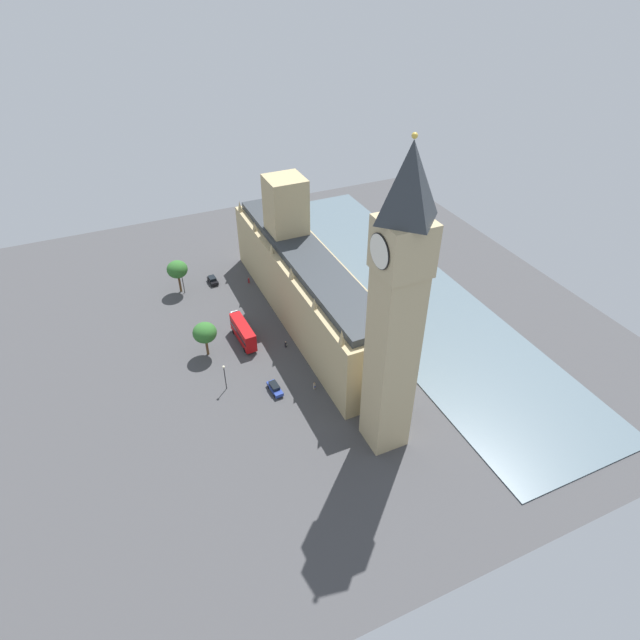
% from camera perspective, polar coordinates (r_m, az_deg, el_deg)
% --- Properties ---
extents(ground_plane, '(136.43, 136.43, 0.00)m').
position_cam_1_polar(ground_plane, '(125.93, -2.18, 0.04)').
color(ground_plane, '#424244').
extents(river_thames, '(30.33, 122.79, 0.25)m').
position_cam_1_polar(river_thames, '(137.07, 8.97, 2.99)').
color(river_thames, slate).
rests_on(river_thames, ground).
extents(parliament_building, '(13.07, 66.43, 30.59)m').
position_cam_1_polar(parliament_building, '(122.40, -1.70, 4.23)').
color(parliament_building, tan).
rests_on(parliament_building, ground).
extents(clock_tower, '(7.46, 7.46, 55.04)m').
position_cam_1_polar(clock_tower, '(80.59, 8.21, 0.99)').
color(clock_tower, tan).
rests_on(clock_tower, ground).
extents(car_black_far_end, '(2.21, 4.24, 1.74)m').
position_cam_1_polar(car_black_far_end, '(141.69, -11.51, 4.25)').
color(car_black_far_end, black).
rests_on(car_black_far_end, ground).
extents(car_white_midblock, '(1.89, 4.38, 1.74)m').
position_cam_1_polar(car_white_midblock, '(126.92, -8.97, 0.38)').
color(car_white_midblock, silver).
rests_on(car_white_midblock, ground).
extents(double_decker_bus_opposite_hall, '(3.05, 10.61, 4.75)m').
position_cam_1_polar(double_decker_bus_opposite_hall, '(118.93, -8.29, -1.30)').
color(double_decker_bus_opposite_hall, '#B20C0F').
rests_on(double_decker_bus_opposite_hall, ground).
extents(car_blue_under_trees, '(2.07, 4.77, 1.74)m').
position_cam_1_polar(car_blue_under_trees, '(107.03, -4.90, -7.33)').
color(car_blue_under_trees, navy).
rests_on(car_blue_under_trees, ground).
extents(pedestrian_leading, '(0.63, 0.66, 1.57)m').
position_cam_1_polar(pedestrian_leading, '(117.55, -3.73, -2.66)').
color(pedestrian_leading, black).
rests_on(pedestrian_leading, ground).
extents(pedestrian_near_tower, '(0.52, 0.62, 1.71)m').
position_cam_1_polar(pedestrian_near_tower, '(107.24, -0.62, -7.14)').
color(pedestrian_near_tower, gray).
rests_on(pedestrian_near_tower, ground).
extents(pedestrian_corner, '(0.64, 0.56, 1.60)m').
position_cam_1_polar(pedestrian_corner, '(140.26, -7.70, 4.26)').
color(pedestrian_corner, maroon).
rests_on(pedestrian_corner, ground).
extents(plane_tree_trailing, '(5.14, 5.14, 8.73)m').
position_cam_1_polar(plane_tree_trailing, '(137.24, -15.15, 5.28)').
color(plane_tree_trailing, brown).
rests_on(plane_tree_trailing, ground).
extents(plane_tree_kerbside, '(5.11, 5.11, 8.11)m').
position_cam_1_polar(plane_tree_kerbside, '(114.81, -12.33, -1.36)').
color(plane_tree_kerbside, brown).
rests_on(plane_tree_kerbside, ground).
extents(street_lamp_by_river_gate, '(0.56, 0.56, 6.09)m').
position_cam_1_polar(street_lamp_by_river_gate, '(106.61, -10.28, -5.63)').
color(street_lamp_by_river_gate, black).
rests_on(street_lamp_by_river_gate, ground).
extents(street_lamp_slot_10, '(0.56, 0.56, 6.08)m').
position_cam_1_polar(street_lamp_slot_10, '(137.53, -14.65, 4.35)').
color(street_lamp_slot_10, black).
rests_on(street_lamp_slot_10, ground).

